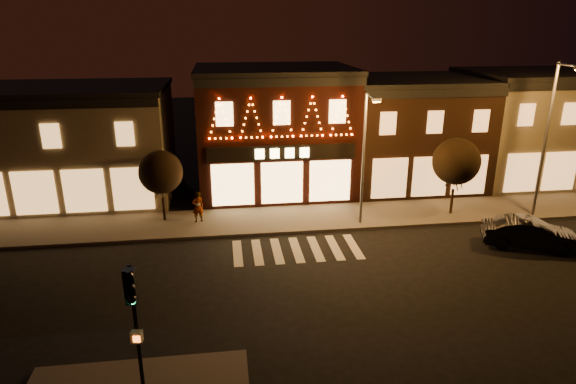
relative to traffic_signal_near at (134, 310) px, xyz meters
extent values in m
plane|color=black|center=(6.17, 6.15, -3.37)|extent=(120.00, 120.00, 0.00)
cube|color=#47423D|center=(8.17, 14.15, -3.30)|extent=(44.00, 4.00, 0.15)
cube|color=#665D48|center=(-6.83, 20.15, 0.13)|extent=(12.00, 8.00, 7.00)
cube|color=black|center=(-6.83, 20.15, 3.78)|extent=(12.20, 8.20, 0.30)
cube|color=black|center=(-6.83, 16.10, 3.38)|extent=(12.00, 0.25, 0.50)
cube|color=black|center=(6.17, 20.15, 0.63)|extent=(10.00, 8.00, 8.00)
cube|color=black|center=(6.17, 20.15, 4.78)|extent=(10.20, 8.20, 0.30)
cube|color=black|center=(6.17, 16.10, 4.38)|extent=(10.00, 0.25, 0.50)
cube|color=black|center=(6.17, 16.05, 0.23)|extent=(9.00, 0.15, 0.90)
cube|color=#FFD87F|center=(6.17, 15.95, 0.23)|extent=(3.40, 0.08, 0.60)
cube|color=black|center=(15.67, 20.15, 0.23)|extent=(9.00, 8.00, 7.20)
cube|color=black|center=(15.67, 20.15, 3.98)|extent=(9.20, 8.20, 0.30)
cube|color=black|center=(15.67, 16.10, 3.58)|extent=(9.00, 0.25, 0.50)
cube|color=#665D48|center=(24.67, 20.15, 0.38)|extent=(9.00, 8.00, 7.50)
cube|color=black|center=(24.67, 20.15, 4.28)|extent=(9.20, 8.20, 0.30)
cube|color=black|center=(24.67, 16.10, 3.88)|extent=(9.00, 0.25, 0.50)
cylinder|color=black|center=(-0.02, 0.14, -0.94)|extent=(0.12, 0.12, 4.57)
cube|color=black|center=(0.01, -0.07, 0.80)|extent=(0.35, 0.33, 1.04)
cylinder|color=#19FF72|center=(0.03, -0.23, 0.45)|extent=(0.22, 0.09, 0.22)
cube|color=beige|center=(0.01, -0.05, -0.84)|extent=(0.34, 0.25, 0.34)
cylinder|color=#59595E|center=(10.28, 12.92, 0.44)|extent=(0.15, 0.15, 7.34)
cylinder|color=#59595E|center=(10.33, 12.19, 4.02)|extent=(0.18, 1.47, 0.09)
cube|color=#59595E|center=(10.37, 11.46, 3.97)|extent=(0.47, 0.28, 0.17)
cube|color=orange|center=(10.37, 11.46, 3.87)|extent=(0.36, 0.20, 0.05)
cylinder|color=#59595E|center=(20.83, 12.75, 1.20)|extent=(0.18, 0.18, 8.85)
cylinder|color=#59595E|center=(20.81, 11.86, 5.51)|extent=(0.15, 1.77, 0.11)
cylinder|color=black|center=(-0.86, 14.83, -2.55)|extent=(0.15, 0.15, 1.34)
sphere|color=black|center=(-0.86, 14.83, -0.34)|extent=(2.46, 2.46, 2.46)
cylinder|color=black|center=(16.07, 13.62, -2.47)|extent=(0.16, 0.16, 1.50)
sphere|color=black|center=(16.07, 13.62, -0.01)|extent=(2.74, 2.74, 2.74)
imported|color=black|center=(18.07, 8.83, -2.61)|extent=(4.89, 3.21, 1.52)
imported|color=gray|center=(1.10, 14.29, -2.32)|extent=(0.77, 0.63, 1.82)
camera|label=1|loc=(2.68, -12.42, 7.61)|focal=30.73mm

